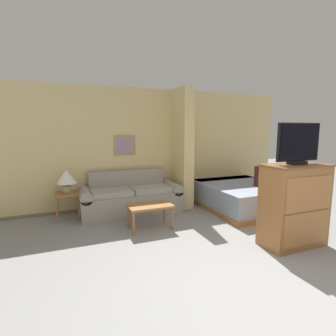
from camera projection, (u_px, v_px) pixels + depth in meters
ground_plane at (263, 296)px, 2.71m from camera, size 20.00×20.00×0.00m
wall_back at (149, 148)px, 5.94m from camera, size 6.85×0.16×2.60m
wall_partition_pillar at (182, 148)px, 5.80m from camera, size 0.24×0.71×2.60m
couch at (130, 197)px, 5.43m from camera, size 2.04×0.84×0.85m
coffee_table at (150, 208)px, 4.50m from camera, size 0.75×0.46×0.43m
side_table at (68, 197)px, 5.00m from camera, size 0.44×0.44×0.52m
table_lamp at (66, 177)px, 4.94m from camera, size 0.37×0.37×0.44m
tv_dresser at (294, 205)px, 3.84m from camera, size 0.97×0.50×1.21m
tv at (298, 144)px, 3.71m from camera, size 0.76×0.16×0.59m
bed at (242, 195)px, 5.78m from camera, size 1.73×1.96×0.53m
backpack at (264, 175)px, 5.44m from camera, size 0.31×0.26×0.47m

